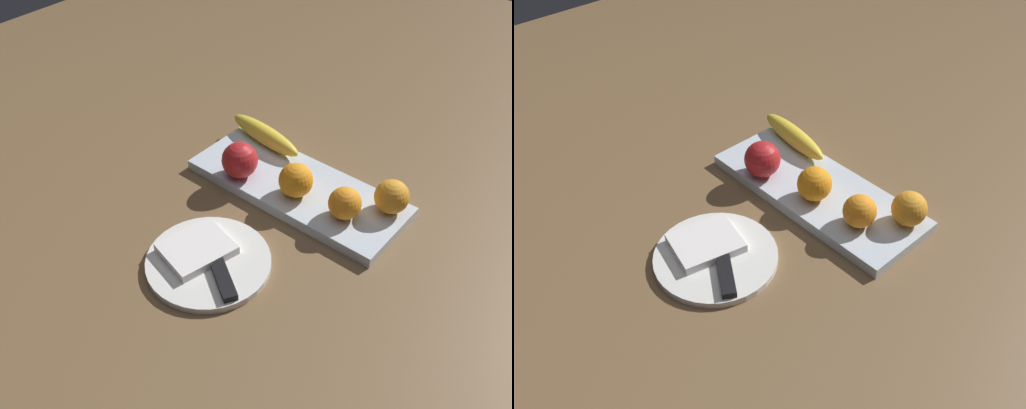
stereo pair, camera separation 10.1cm
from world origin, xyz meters
TOP-DOWN VIEW (x-y plane):
  - ground_plane at (0.00, 0.00)m, footprint 2.40×2.40m
  - fruit_tray at (0.04, 0.02)m, footprint 0.43×0.17m
  - apple at (0.14, 0.07)m, footprint 0.07×0.07m
  - banana at (0.18, -0.05)m, footprint 0.20×0.07m
  - orange_near_apple at (0.02, 0.05)m, footprint 0.07×0.07m
  - orange_near_banana at (-0.14, -0.03)m, footprint 0.06×0.06m
  - orange_center at (-0.08, 0.04)m, footprint 0.06×0.06m
  - dinner_plate at (0.04, 0.27)m, footprint 0.21×0.21m
  - folded_napkin at (0.07, 0.27)m, footprint 0.12×0.13m
  - knife at (0.00, 0.28)m, footprint 0.16×0.11m

SIDE VIEW (x-z plane):
  - ground_plane at x=0.00m, z-range 0.00..0.00m
  - dinner_plate at x=0.04m, z-range 0.00..0.01m
  - fruit_tray at x=0.04m, z-range 0.00..0.02m
  - knife at x=0.00m, z-range 0.01..0.02m
  - folded_napkin at x=0.07m, z-range 0.01..0.03m
  - banana at x=0.18m, z-range 0.02..0.06m
  - orange_center at x=-0.08m, z-range 0.02..0.08m
  - orange_near_banana at x=-0.14m, z-range 0.02..0.09m
  - orange_near_apple at x=0.02m, z-range 0.02..0.09m
  - apple at x=0.14m, z-range 0.02..0.09m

